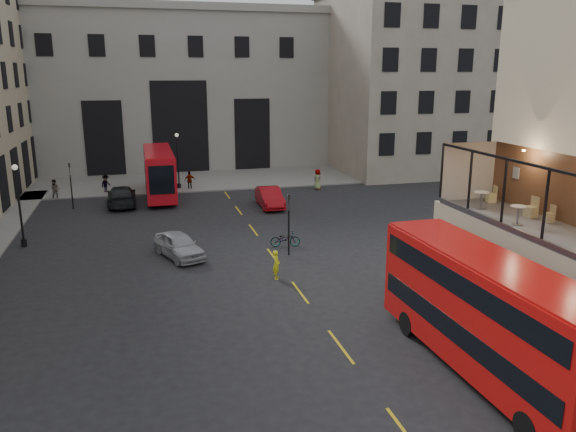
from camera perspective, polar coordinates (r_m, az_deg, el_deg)
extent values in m
plane|color=black|center=(24.33, 9.90, -12.38)|extent=(140.00, 140.00, 0.00)
cube|color=black|center=(25.90, 20.23, -6.56)|extent=(0.08, 9.20, 3.00)
cube|color=brown|center=(26.65, 26.28, 2.48)|extent=(0.04, 10.00, 2.90)
cube|color=beige|center=(29.71, 17.86, 4.37)|extent=(3.00, 0.04, 2.90)
cube|color=black|center=(25.49, 24.12, 5.55)|extent=(3.00, 10.00, 0.04)
cube|color=slate|center=(25.12, 20.80, -0.79)|extent=(0.12, 10.00, 0.18)
cube|color=black|center=(24.58, 21.37, 5.41)|extent=(0.12, 10.00, 0.10)
cube|color=beige|center=(29.03, 22.15, 4.08)|extent=(0.04, 0.45, 0.55)
cylinder|color=#FFD899|center=(27.54, 22.84, 6.14)|extent=(0.12, 0.12, 0.05)
cube|color=tan|center=(26.69, 22.97, -5.64)|extent=(3.00, 11.00, 4.50)
cube|color=slate|center=(26.04, 23.46, -0.87)|extent=(3.00, 10.00, 0.10)
cube|color=gray|center=(67.78, -11.38, 12.56)|extent=(34.00, 10.00, 18.00)
cube|color=gray|center=(68.08, -11.75, 19.81)|extent=(35.00, 10.60, 0.80)
cube|color=black|center=(63.00, -10.89, 8.82)|extent=(6.00, 0.12, 10.00)
cube|color=black|center=(63.05, -18.17, 7.45)|extent=(4.00, 0.12, 8.00)
cube|color=black|center=(64.16, -3.63, 8.24)|extent=(4.00, 0.12, 8.00)
cube|color=#A59785|center=(66.48, 11.75, 13.38)|extent=(16.00, 18.00, 20.00)
cube|color=slate|center=(58.72, -11.27, 3.53)|extent=(40.00, 12.00, 0.12)
cylinder|color=black|center=(34.06, 0.07, -1.74)|extent=(0.10, 0.10, 2.80)
imported|color=black|center=(33.58, 0.07, 1.38)|extent=(0.16, 0.20, 1.00)
cylinder|color=black|center=(48.86, -21.12, 2.26)|extent=(0.10, 0.10, 2.80)
imported|color=black|center=(48.53, -21.32, 4.45)|extent=(0.16, 0.20, 1.00)
cylinder|color=black|center=(39.27, -25.59, 0.67)|extent=(0.14, 0.14, 5.00)
cylinder|color=black|center=(39.81, -25.24, -2.48)|extent=(0.36, 0.36, 0.50)
sphere|color=silver|center=(38.79, -26.01, 4.47)|extent=(0.36, 0.36, 0.36)
cylinder|color=black|center=(54.37, -11.11, 5.29)|extent=(0.14, 0.14, 5.00)
cylinder|color=black|center=(54.76, -10.99, 2.97)|extent=(0.36, 0.36, 0.50)
sphere|color=silver|center=(54.02, -11.24, 8.07)|extent=(0.36, 0.36, 0.36)
cube|color=#B70E0C|center=(21.87, 19.51, -9.28)|extent=(2.84, 11.29, 3.98)
cube|color=black|center=(22.09, 19.39, -10.62)|extent=(2.86, 10.68, 0.82)
cube|color=black|center=(21.42, 19.78, -6.27)|extent=(2.86, 10.68, 0.82)
cube|color=#B70E0C|center=(21.16, 19.97, -4.25)|extent=(2.73, 11.06, 0.12)
cylinder|color=black|center=(24.80, 12.05, -10.64)|extent=(0.31, 1.03, 1.02)
cylinder|color=black|center=(25.91, 16.63, -9.81)|extent=(0.31, 1.03, 1.02)
cylinder|color=black|center=(19.40, 23.15, -19.19)|extent=(0.31, 1.03, 1.02)
cube|color=red|center=(51.31, -12.96, 4.39)|extent=(2.41, 10.59, 3.75)
cube|color=black|center=(51.40, -12.93, 3.81)|extent=(2.45, 10.01, 0.77)
cube|color=black|center=(51.12, -13.04, 5.66)|extent=(2.45, 10.01, 0.77)
cube|color=red|center=(51.02, -13.08, 6.50)|extent=(2.31, 10.38, 0.12)
cylinder|color=black|center=(54.94, -14.13, 3.08)|extent=(0.27, 0.96, 0.96)
cylinder|color=black|center=(55.00, -11.87, 3.22)|extent=(0.27, 0.96, 0.96)
cylinder|color=black|center=(47.99, -13.96, 1.48)|extent=(0.27, 0.96, 0.96)
cylinder|color=black|center=(48.06, -11.38, 1.64)|extent=(0.27, 0.96, 0.96)
imported|color=#A3A5AB|center=(34.46, -11.02, -2.93)|extent=(3.22, 4.78, 1.51)
imported|color=#A00910|center=(46.47, -1.87, 1.91)|extent=(1.88, 5.00, 1.63)
imported|color=black|center=(48.98, -16.55, 1.97)|extent=(2.42, 5.73, 1.65)
imported|color=gray|center=(35.98, -0.29, -2.35)|extent=(1.97, 0.95, 0.99)
imported|color=#F3F319|center=(30.38, -1.20, -4.96)|extent=(0.51, 0.66, 1.60)
imported|color=gray|center=(53.15, -22.58, 2.49)|extent=(0.94, 0.78, 1.79)
imported|color=gray|center=(54.44, -18.02, 3.10)|extent=(1.19, 1.26, 1.71)
imported|color=gray|center=(54.12, -9.95, 3.56)|extent=(1.07, 0.51, 1.77)
imported|color=gray|center=(53.54, 3.02, 3.74)|extent=(0.98, 1.13, 1.95)
cylinder|color=beige|center=(25.52, 22.40, 0.92)|extent=(0.66, 0.66, 0.04)
cylinder|color=slate|center=(25.61, 22.31, 0.06)|extent=(0.09, 0.09, 0.77)
cylinder|color=slate|center=(25.70, 22.23, -0.78)|extent=(0.48, 0.48, 0.03)
cylinder|color=white|center=(27.90, 19.09, 2.32)|extent=(0.67, 0.67, 0.04)
cylinder|color=slate|center=(27.98, 19.02, 1.52)|extent=(0.09, 0.09, 0.78)
cylinder|color=slate|center=(28.06, 18.96, 0.73)|extent=(0.49, 0.49, 0.03)
cube|color=tan|center=(26.66, 24.95, -0.13)|extent=(0.40, 0.40, 0.40)
cube|color=tan|center=(26.67, 25.33, 0.67)|extent=(0.06, 0.38, 0.36)
cube|color=tan|center=(27.21, 23.43, 0.39)|extent=(0.52, 0.52, 0.49)
cube|color=tan|center=(27.26, 23.82, 1.38)|extent=(0.11, 0.46, 0.43)
cube|color=#D9C47D|center=(29.64, 19.92, 1.75)|extent=(0.48, 0.48, 0.44)
cube|color=#D9C47D|center=(29.63, 20.32, 2.54)|extent=(0.11, 0.41, 0.39)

